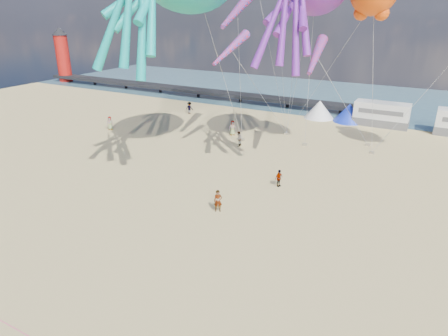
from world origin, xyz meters
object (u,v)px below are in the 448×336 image
beachgoer_0 (110,123)px  beachgoer_2 (189,108)px  sandbag_b (305,145)px  windsock_left (237,10)px  lighthouse (63,59)px  tent_white (319,109)px  windsock_right (230,49)px  beachgoer_6 (233,128)px  sandbag_a (242,140)px  beachgoer_3 (279,178)px  sandbag_c (372,153)px  sandbag_e (286,134)px  standing_person (218,201)px  sandbag_d (368,145)px  windsock_mid (316,56)px  tent_blue (349,113)px  motorhome_0 (381,114)px  beachgoer_1 (239,139)px

beachgoer_0 → beachgoer_2: bearing=42.7°
sandbag_b → windsock_left: 15.80m
lighthouse → tent_white: lighthouse is taller
windsock_right → beachgoer_6: bearing=128.9°
sandbag_a → beachgoer_6: bearing=144.6°
beachgoer_2 → sandbag_b: size_ratio=3.38×
beachgoer_3 → sandbag_b: (-1.41, 11.44, -0.64)m
sandbag_c → sandbag_e: same height
standing_person → beachgoer_6: (-7.89, 17.48, 0.04)m
lighthouse → beachgoer_6: (47.25, -16.68, -3.61)m
tent_white → standing_person: size_ratio=2.37×
sandbag_d → sandbag_e: bearing=-178.3°
beachgoer_0 → sandbag_c: beachgoer_0 is taller
windsock_left → windsock_mid: size_ratio=1.43×
lighthouse → sandbag_c: size_ratio=18.00×
tent_white → sandbag_a: 14.90m
sandbag_e → lighthouse: bearing=165.7°
sandbag_b → tent_blue: bearing=81.0°
tent_blue → sandbag_a: tent_blue is taller
beachgoer_3 → sandbag_e: (-4.62, 14.39, -0.64)m
tent_white → sandbag_a: tent_white is taller
windsock_left → windsock_right: (0.21, -1.77, -3.34)m
tent_blue → windsock_right: bearing=-112.2°
standing_person → windsock_mid: 15.67m
beachgoer_3 → sandbag_c: bearing=-3.6°
windsock_left → sandbag_d: bearing=27.1°
tent_blue → sandbag_d: (4.14, -9.15, -1.09)m
windsock_right → windsock_mid: bearing=21.1°
motorhome_0 → tent_blue: size_ratio=1.65×
motorhome_0 → sandbag_b: bearing=-115.7°
beachgoer_1 → sandbag_e: beachgoer_1 is taller
lighthouse → motorhome_0: lighthouse is taller
motorhome_0 → beachgoer_1: (-12.29, -15.98, -0.67)m
tent_blue → beachgoer_6: (-10.75, -12.68, -0.31)m
sandbag_a → windsock_right: size_ratio=0.10×
tent_white → sandbag_a: (-4.80, -14.07, -1.09)m
lighthouse → beachgoer_0: lighthouse is taller
tent_blue → windsock_right: 22.56m
beachgoer_2 → sandbag_c: bearing=166.0°
tent_white → beachgoer_0: 27.70m
standing_person → beachgoer_1: size_ratio=1.02×
lighthouse → beachgoer_1: lighthouse is taller
beachgoer_3 → beachgoer_1: bearing=65.3°
sandbag_e → beachgoer_3: bearing=-72.2°
sandbag_a → sandbag_d: same height
motorhome_0 → lighthouse: bearing=176.3°
windsock_left → beachgoer_1: bearing=97.8°
motorhome_0 → sandbag_c: motorhome_0 is taller
beachgoer_3 → sandbag_c: (5.51, 12.29, -0.64)m
sandbag_c → lighthouse: bearing=166.1°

